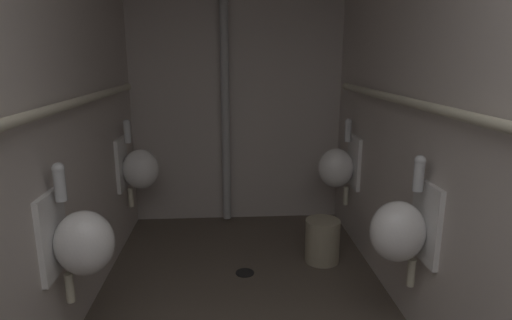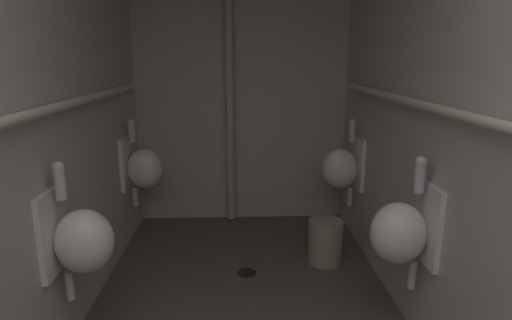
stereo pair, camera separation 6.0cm
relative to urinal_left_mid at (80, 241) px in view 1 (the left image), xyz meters
name	(u,v)px [view 1 (the left image)]	position (x,y,z in m)	size (l,w,h in m)	color
wall_left	(31,118)	(-0.18, 0.03, 0.63)	(0.06, 4.01, 2.59)	beige
wall_right	(446,114)	(1.87, 0.03, 0.63)	(0.06, 4.01, 2.59)	beige
wall_back	(237,87)	(0.85, 2.01, 0.63)	(2.11, 0.06, 2.59)	beige
urinal_left_mid	(80,241)	(0.00, 0.00, 0.00)	(0.32, 0.30, 0.76)	white
urinal_left_far	(138,168)	(0.00, 1.45, 0.00)	(0.32, 0.30, 0.76)	white
urinal_right_mid	(402,229)	(1.70, 0.04, 0.00)	(0.32, 0.30, 0.76)	white
urinal_right_far	(338,167)	(1.70, 1.38, 0.00)	(0.32, 0.30, 0.76)	white
supply_pipe_left	(52,110)	(-0.09, 0.06, 0.66)	(0.06, 3.24, 0.06)	beige
supply_pipe_right	(430,107)	(1.78, 0.03, 0.66)	(0.06, 3.17, 0.06)	beige
standpipe_back_wall	(225,88)	(0.74, 1.90, 0.63)	(0.08, 0.08, 2.54)	#B2B2B2
floor_drain	(245,272)	(0.87, 0.83, -0.66)	(0.14, 0.14, 0.01)	black
waste_bin	(322,241)	(1.49, 0.99, -0.50)	(0.27, 0.27, 0.34)	#9E937A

